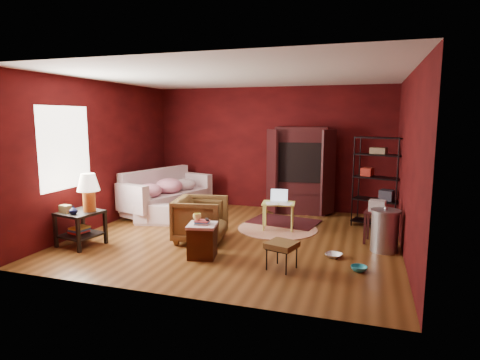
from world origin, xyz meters
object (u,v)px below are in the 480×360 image
object	(u,v)px
hamper	(202,240)
side_table	(84,203)
sofa	(167,196)
laptop_desk	(279,205)
tv_armoire	(301,169)
wire_shelving	(378,178)
armchair	(201,217)

from	to	relation	value
hamper	side_table	bearing A→B (deg)	-178.72
sofa	laptop_desk	xyz separation A→B (m)	(2.59, -0.44, 0.07)
sofa	side_table	xyz separation A→B (m)	(-0.25, -2.36, 0.32)
side_table	laptop_desk	size ratio (longest dim) A/B	1.60
laptop_desk	tv_armoire	size ratio (longest dim) A/B	0.39
tv_armoire	wire_shelving	distance (m)	1.77
laptop_desk	tv_armoire	bearing A→B (deg)	75.68
hamper	wire_shelving	size ratio (longest dim) A/B	0.34
laptop_desk	wire_shelving	xyz separation A→B (m)	(1.77, 0.73, 0.50)
sofa	side_table	world-z (taller)	side_table
side_table	tv_armoire	bearing A→B (deg)	48.57
tv_armoire	sofa	bearing A→B (deg)	-163.92
side_table	sofa	bearing A→B (deg)	84.06
side_table	laptop_desk	distance (m)	3.44
wire_shelving	armchair	bearing A→B (deg)	-129.76
armchair	laptop_desk	size ratio (longest dim) A/B	1.12
sofa	armchair	distance (m)	2.15
side_table	hamper	distance (m)	2.12
sofa	side_table	bearing A→B (deg)	162.18
sofa	hamper	xyz separation A→B (m)	(1.83, -2.31, -0.13)
sofa	wire_shelving	bearing A→B (deg)	-98.01
armchair	tv_armoire	world-z (taller)	tv_armoire
sofa	wire_shelving	size ratio (longest dim) A/B	1.16
armchair	wire_shelving	size ratio (longest dim) A/B	0.48
armchair	tv_armoire	xyz separation A→B (m)	(1.28, 2.61, 0.57)
sofa	tv_armoire	size ratio (longest dim) A/B	1.07
armchair	laptop_desk	xyz separation A→B (m)	(1.11, 1.13, 0.04)
sofa	hamper	world-z (taller)	sofa
armchair	side_table	xyz separation A→B (m)	(-1.73, -0.79, 0.30)
wire_shelving	sofa	bearing A→B (deg)	-158.74
armchair	sofa	bearing A→B (deg)	35.15
hamper	tv_armoire	world-z (taller)	tv_armoire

